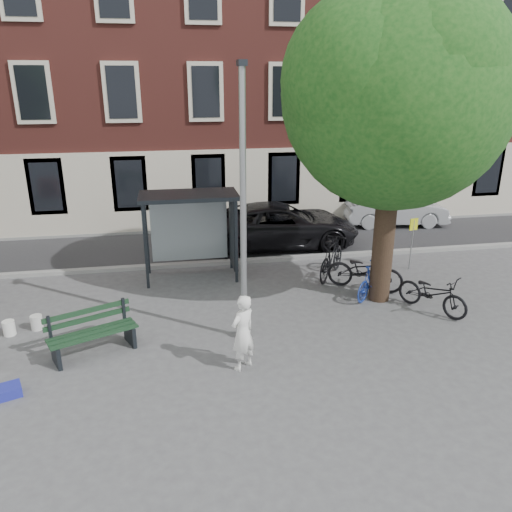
{
  "coord_description": "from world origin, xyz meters",
  "views": [
    {
      "loc": [
        -1.56,
        -10.34,
        5.75
      ],
      "look_at": [
        0.58,
        1.7,
        1.4
      ],
      "focal_mm": 35.0,
      "sensor_mm": 36.0,
      "label": 1
    }
  ],
  "objects_px": {
    "bus_shelter": "(202,215)",
    "bench": "(92,334)",
    "painter": "(243,333)",
    "bike_a": "(365,271)",
    "bike_c": "(433,293)",
    "car_silver": "(395,209)",
    "notice_sign": "(413,234)",
    "lamppost": "(243,224)",
    "bike_b": "(371,280)",
    "bike_d": "(332,257)",
    "car_dark": "(281,225)"
  },
  "relations": [
    {
      "from": "car_silver",
      "to": "bike_a",
      "type": "bearing_deg",
      "value": 155.1
    },
    {
      "from": "lamppost",
      "to": "painter",
      "type": "distance_m",
      "value": 2.36
    },
    {
      "from": "bike_c",
      "to": "car_silver",
      "type": "xyz_separation_m",
      "value": [
        2.6,
        7.87,
        0.18
      ]
    },
    {
      "from": "car_dark",
      "to": "bench",
      "type": "bearing_deg",
      "value": 141.43
    },
    {
      "from": "lamppost",
      "to": "bike_d",
      "type": "bearing_deg",
      "value": 45.9
    },
    {
      "from": "bus_shelter",
      "to": "bike_a",
      "type": "bearing_deg",
      "value": -22.98
    },
    {
      "from": "painter",
      "to": "car_silver",
      "type": "relative_size",
      "value": 0.39
    },
    {
      "from": "bus_shelter",
      "to": "car_silver",
      "type": "xyz_separation_m",
      "value": [
        8.25,
        4.29,
        -1.23
      ]
    },
    {
      "from": "bike_d",
      "to": "car_dark",
      "type": "height_order",
      "value": "car_dark"
    },
    {
      "from": "bike_b",
      "to": "bike_d",
      "type": "xyz_separation_m",
      "value": [
        -0.62,
        1.64,
        0.12
      ]
    },
    {
      "from": "bus_shelter",
      "to": "bike_b",
      "type": "distance_m",
      "value": 5.26
    },
    {
      "from": "painter",
      "to": "notice_sign",
      "type": "relative_size",
      "value": 0.99
    },
    {
      "from": "car_silver",
      "to": "notice_sign",
      "type": "bearing_deg",
      "value": 166.99
    },
    {
      "from": "bike_c",
      "to": "car_silver",
      "type": "relative_size",
      "value": 0.46
    },
    {
      "from": "car_dark",
      "to": "car_silver",
      "type": "height_order",
      "value": "car_dark"
    },
    {
      "from": "painter",
      "to": "bike_a",
      "type": "distance_m",
      "value": 5.39
    },
    {
      "from": "bus_shelter",
      "to": "bench",
      "type": "distance_m",
      "value": 5.26
    },
    {
      "from": "bus_shelter",
      "to": "bike_b",
      "type": "relative_size",
      "value": 1.71
    },
    {
      "from": "bus_shelter",
      "to": "painter",
      "type": "relative_size",
      "value": 1.72
    },
    {
      "from": "painter",
      "to": "notice_sign",
      "type": "distance_m",
      "value": 7.79
    },
    {
      "from": "bench",
      "to": "bike_b",
      "type": "xyz_separation_m",
      "value": [
        7.23,
        1.78,
        0.05
      ]
    },
    {
      "from": "bike_a",
      "to": "bus_shelter",
      "type": "bearing_deg",
      "value": 99.68
    },
    {
      "from": "bus_shelter",
      "to": "bench",
      "type": "height_order",
      "value": "bus_shelter"
    },
    {
      "from": "lamppost",
      "to": "painter",
      "type": "height_order",
      "value": "lamppost"
    },
    {
      "from": "bus_shelter",
      "to": "notice_sign",
      "type": "xyz_separation_m",
      "value": [
        6.5,
        -0.61,
        -0.75
      ]
    },
    {
      "from": "lamppost",
      "to": "bike_a",
      "type": "relative_size",
      "value": 2.82
    },
    {
      "from": "lamppost",
      "to": "bike_c",
      "type": "height_order",
      "value": "lamppost"
    },
    {
      "from": "bike_d",
      "to": "bike_a",
      "type": "bearing_deg",
      "value": 156.5
    },
    {
      "from": "painter",
      "to": "car_dark",
      "type": "xyz_separation_m",
      "value": [
        2.59,
        7.88,
        -0.05
      ]
    },
    {
      "from": "bike_a",
      "to": "bike_b",
      "type": "relative_size",
      "value": 1.3
    },
    {
      "from": "painter",
      "to": "bike_b",
      "type": "relative_size",
      "value": 1.0
    },
    {
      "from": "bike_a",
      "to": "car_dark",
      "type": "relative_size",
      "value": 0.39
    },
    {
      "from": "bus_shelter",
      "to": "car_dark",
      "type": "distance_m",
      "value": 4.03
    },
    {
      "from": "bike_d",
      "to": "painter",
      "type": "bearing_deg",
      "value": 89.51
    },
    {
      "from": "bench",
      "to": "lamppost",
      "type": "bearing_deg",
      "value": -22.11
    },
    {
      "from": "lamppost",
      "to": "car_dark",
      "type": "xyz_separation_m",
      "value": [
        2.37,
        6.58,
        -2.01
      ]
    },
    {
      "from": "bike_b",
      "to": "bike_d",
      "type": "height_order",
      "value": "bike_d"
    },
    {
      "from": "bike_d",
      "to": "car_silver",
      "type": "distance_m",
      "value": 6.74
    },
    {
      "from": "bench",
      "to": "car_dark",
      "type": "distance_m",
      "value": 8.83
    },
    {
      "from": "car_silver",
      "to": "car_dark",
      "type": "bearing_deg",
      "value": 115.62
    },
    {
      "from": "lamppost",
      "to": "car_silver",
      "type": "xyz_separation_m",
      "value": [
        7.64,
        8.4,
        -2.09
      ]
    },
    {
      "from": "painter",
      "to": "car_dark",
      "type": "bearing_deg",
      "value": -144.4
    },
    {
      "from": "lamppost",
      "to": "bike_b",
      "type": "xyz_separation_m",
      "value": [
        3.83,
        1.67,
        -2.28
      ]
    },
    {
      "from": "bike_a",
      "to": "bike_d",
      "type": "height_order",
      "value": "bike_d"
    },
    {
      "from": "lamppost",
      "to": "bike_a",
      "type": "xyz_separation_m",
      "value": [
        3.85,
        2.21,
        -2.21
      ]
    },
    {
      "from": "bike_b",
      "to": "bike_a",
      "type": "bearing_deg",
      "value": -45.35
    },
    {
      "from": "painter",
      "to": "bike_b",
      "type": "xyz_separation_m",
      "value": [
        4.06,
        2.98,
        -0.33
      ]
    },
    {
      "from": "painter",
      "to": "bike_b",
      "type": "height_order",
      "value": "painter"
    },
    {
      "from": "bench",
      "to": "car_silver",
      "type": "relative_size",
      "value": 0.47
    },
    {
      "from": "bike_b",
      "to": "car_dark",
      "type": "xyz_separation_m",
      "value": [
        -1.46,
        4.91,
        0.28
      ]
    }
  ]
}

